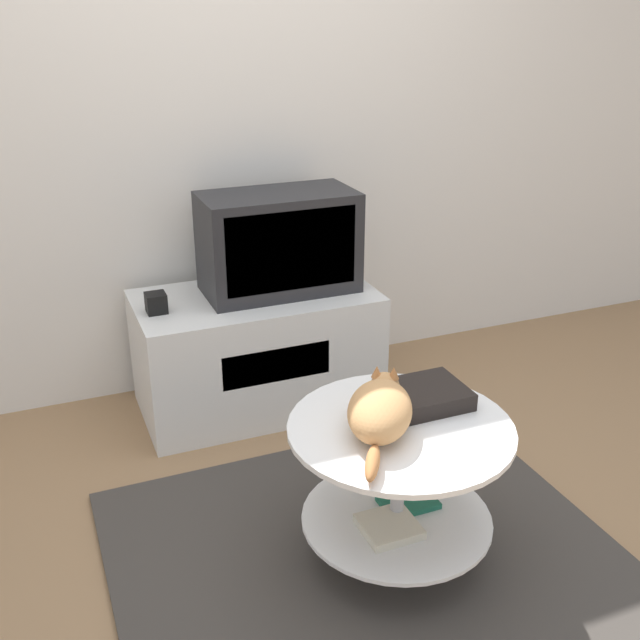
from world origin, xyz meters
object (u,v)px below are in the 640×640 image
tv (279,243)px  speaker (156,303)px  cat (380,410)px  dvd_box (425,395)px

tv → speaker: size_ratio=8.03×
tv → cat: tv is taller
speaker → dvd_box: (0.66, -1.05, -0.03)m
dvd_box → cat: cat is taller
tv → dvd_box: size_ratio=2.60×
dvd_box → cat: (-0.21, -0.08, 0.04)m
speaker → dvd_box: speaker is taller
tv → dvd_box: 1.13m
dvd_box → cat: bearing=-157.6°
speaker → cat: 1.22m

